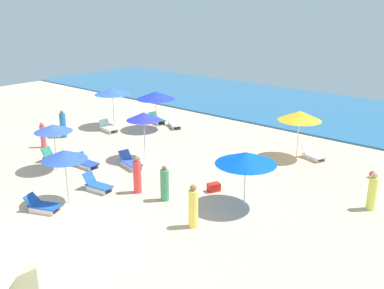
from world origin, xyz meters
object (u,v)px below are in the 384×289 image
object	(u,v)px
lounge_chair_2_0	(157,119)
umbrella_3	(112,91)
beachgoer_4	(165,184)
umbrella_2	(156,95)
lounge_chair_5_0	(97,185)
beachgoer_0	(372,192)
umbrella_0	(53,128)
cooler_box_2	(214,187)
lounge_chair_6_0	(130,162)
beach_ball_1	(373,174)
umbrella_5	(64,155)
lounge_chair_0_0	(86,162)
lounge_chair_3_0	(109,127)
lounge_chair_2_1	(174,123)
umbrella_4	(300,116)
beachgoer_3	(137,176)
umbrella_1	(246,158)
beachgoer_1	(43,135)
lounge_chair_0_1	(54,157)
beachgoer_5	(193,207)
lounge_chair_4_0	(313,155)
beachgoer_2	(63,125)
umbrella_6	(144,116)
lounge_chair_5_1	(42,205)

from	to	relation	value
lounge_chair_2_0	umbrella_3	bearing A→B (deg)	163.67
beachgoer_4	umbrella_2	bearing A→B (deg)	96.80
lounge_chair_5_0	beachgoer_0	size ratio (longest dim) A/B	0.88
umbrella_0	cooler_box_2	bearing A→B (deg)	21.94
umbrella_3	lounge_chair_6_0	bearing A→B (deg)	-34.06
lounge_chair_5_0	beach_ball_1	bearing A→B (deg)	-51.74
umbrella_5	cooler_box_2	size ratio (longest dim) A/B	4.30
lounge_chair_0_0	lounge_chair_3_0	size ratio (longest dim) A/B	0.94
lounge_chair_2_1	lounge_chair_3_0	distance (m)	4.32
umbrella_4	umbrella_5	world-z (taller)	umbrella_4
lounge_chair_3_0	beachgoer_4	world-z (taller)	beachgoer_4
beach_ball_1	cooler_box_2	size ratio (longest dim) A/B	0.63
beachgoer_3	lounge_chair_6_0	bearing A→B (deg)	-74.41
umbrella_1	umbrella_4	world-z (taller)	umbrella_4
beachgoer_1	beach_ball_1	distance (m)	17.64
lounge_chair_0_1	lounge_chair_5_0	distance (m)	4.61
beachgoer_5	beach_ball_1	size ratio (longest dim) A/B	4.98
lounge_chair_4_0	lounge_chair_2_0	bearing A→B (deg)	109.70
beachgoer_2	lounge_chair_2_0	bearing A→B (deg)	81.26
lounge_chair_0_0	lounge_chair_2_0	size ratio (longest dim) A/B	0.88
lounge_chair_0_1	umbrella_1	xyz separation A→B (m)	(10.32, 2.18, 1.80)
beachgoer_0	beach_ball_1	size ratio (longest dim) A/B	4.72
beachgoer_1	beachgoer_2	xyz separation A→B (m)	(-0.78, 1.86, 0.07)
lounge_chair_5_0	beachgoer_5	xyz separation A→B (m)	(5.31, 0.27, 0.52)
umbrella_2	beachgoer_4	xyz separation A→B (m)	(7.79, -7.32, -1.55)
umbrella_4	umbrella_6	size ratio (longest dim) A/B	1.01
umbrella_2	beachgoer_5	xyz separation A→B (m)	(10.17, -8.28, -1.47)
beach_ball_1	lounge_chair_4_0	bearing A→B (deg)	170.31
lounge_chair_5_0	beachgoer_3	bearing A→B (deg)	-64.39
umbrella_6	beachgoer_3	size ratio (longest dim) A/B	1.54
umbrella_4	beachgoer_4	xyz separation A→B (m)	(-1.74, -8.34, -1.60)
lounge_chair_4_0	lounge_chair_0_1	bearing A→B (deg)	151.10
umbrella_1	umbrella_5	size ratio (longest dim) A/B	1.07
umbrella_3	lounge_chair_4_0	size ratio (longest dim) A/B	1.84
lounge_chair_2_1	beachgoer_2	size ratio (longest dim) A/B	0.95
umbrella_1	umbrella_2	world-z (taller)	umbrella_2
umbrella_5	beach_ball_1	world-z (taller)	umbrella_5
umbrella_1	umbrella_3	distance (m)	13.99
lounge_chair_6_0	beachgoer_5	distance (m)	6.91
beachgoer_5	cooler_box_2	distance (m)	3.36
lounge_chair_5_0	beachgoer_1	world-z (taller)	beachgoer_1
lounge_chair_0_0	umbrella_3	world-z (taller)	umbrella_3
beachgoer_1	umbrella_5	bearing A→B (deg)	107.60
lounge_chair_5_1	beachgoer_1	world-z (taller)	beachgoer_1
umbrella_6	beachgoer_0	distance (m)	11.40
lounge_chair_6_0	beachgoer_3	world-z (taller)	beachgoer_3
umbrella_5	lounge_chair_0_1	bearing A→B (deg)	153.71
umbrella_6	lounge_chair_4_0	bearing A→B (deg)	40.24
lounge_chair_4_0	lounge_chair_6_0	bearing A→B (deg)	155.83
lounge_chair_4_0	lounge_chair_3_0	bearing A→B (deg)	125.16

